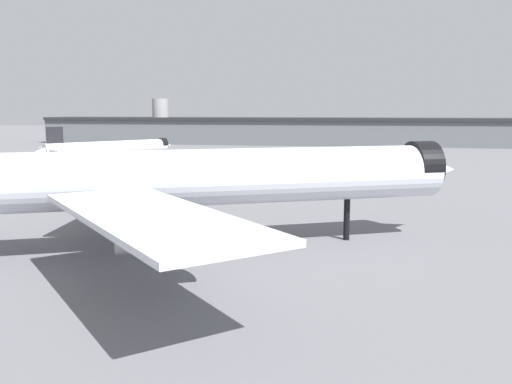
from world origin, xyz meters
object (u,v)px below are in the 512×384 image
airliner_near_gate (179,179)px  baggage_cart_trailing (10,203)px  airliner_far_taxiway (108,148)px  service_truck_front (272,187)px

airliner_near_gate → baggage_cart_trailing: 40.37m
airliner_far_taxiway → service_truck_front: size_ratio=5.56×
airliner_near_gate → service_truck_front: bearing=59.6°
airliner_near_gate → baggage_cart_trailing: airliner_near_gate is taller
baggage_cart_trailing → airliner_near_gate: bearing=26.3°
airliner_near_gate → service_truck_front: size_ratio=11.28×
service_truck_front → baggage_cart_trailing: (-40.41, -17.82, -0.61)m
airliner_far_taxiway → baggage_cart_trailing: size_ratio=11.53×
airliner_far_taxiway → baggage_cart_trailing: airliner_far_taxiway is taller
airliner_near_gate → service_truck_front: (7.72, 40.45, -6.42)m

